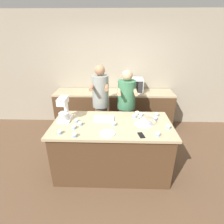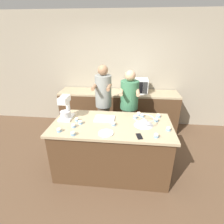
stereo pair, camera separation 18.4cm
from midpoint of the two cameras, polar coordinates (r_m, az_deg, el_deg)
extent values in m
plane|color=brown|center=(3.28, -1.72, -17.85)|extent=(16.00, 16.00, 0.00)
cube|color=gray|center=(4.41, -0.50, 13.11)|extent=(10.00, 0.06, 2.70)
cube|color=#4C331E|center=(3.01, -1.82, -11.77)|extent=(1.81, 0.89, 0.86)
cube|color=tan|center=(2.77, -1.94, -4.21)|extent=(1.89, 0.95, 0.04)
cube|color=#4C331E|center=(4.34, -0.63, 0.44)|extent=(2.80, 0.60, 0.90)
cube|color=tan|center=(4.17, -0.66, 6.34)|extent=(2.80, 0.60, 0.04)
cylinder|color=brown|center=(3.68, -4.93, -4.44)|extent=(0.25, 0.25, 0.88)
cylinder|color=gray|center=(3.39, -5.37, 6.69)|extent=(0.31, 0.31, 0.61)
sphere|color=#936B4C|center=(3.29, -5.65, 13.39)|extent=(0.19, 0.19, 0.19)
cylinder|color=#936B4C|center=(3.21, -8.22, 8.08)|extent=(0.06, 0.34, 0.06)
cylinder|color=#936B4C|center=(3.17, -3.40, 8.11)|extent=(0.06, 0.34, 0.06)
cylinder|color=brown|center=(3.66, 2.98, -4.74)|extent=(0.27, 0.27, 0.85)
cylinder|color=#38704C|center=(3.38, 3.23, 5.68)|extent=(0.35, 0.35, 0.55)
sphere|color=tan|center=(3.28, 3.38, 11.87)|extent=(0.20, 0.20, 0.20)
cylinder|color=tan|center=(3.18, 0.68, 6.70)|extent=(0.06, 0.34, 0.06)
cylinder|color=tan|center=(3.19, 6.00, 6.62)|extent=(0.06, 0.34, 0.06)
cube|color=white|center=(3.01, -16.75, -2.14)|extent=(0.20, 0.30, 0.03)
cylinder|color=white|center=(3.05, -16.43, 1.23)|extent=(0.07, 0.07, 0.26)
cube|color=white|center=(2.87, -17.59, 3.48)|extent=(0.13, 0.26, 0.10)
cylinder|color=#BCBCC1|center=(2.95, -17.12, -1.24)|extent=(0.17, 0.17, 0.11)
cone|color=#BCBCC1|center=(2.75, 8.45, -2.77)|extent=(0.30, 0.30, 0.12)
torus|color=#BCBCC1|center=(2.73, 8.53, -1.71)|extent=(0.31, 0.31, 0.01)
cube|color=silver|center=(2.89, -4.42, -2.30)|extent=(0.33, 0.23, 0.02)
cube|color=white|center=(2.88, -4.44, -1.94)|extent=(0.27, 0.18, 0.02)
cube|color=silver|center=(4.13, 5.40, 8.67)|extent=(0.47, 0.32, 0.33)
cube|color=black|center=(3.97, 4.92, 8.06)|extent=(0.32, 0.01, 0.26)
cube|color=#2D2D2D|center=(3.98, 8.01, 7.98)|extent=(0.09, 0.01, 0.26)
cube|color=black|center=(2.47, 7.39, -7.55)|extent=(0.10, 0.16, 0.01)
cube|color=black|center=(2.47, 7.40, -7.44)|extent=(0.09, 0.14, 0.00)
cylinder|color=white|center=(2.49, -3.53, -7.00)|extent=(0.22, 0.22, 0.02)
cylinder|color=#759EC6|center=(2.97, 5.56, -1.53)|extent=(0.07, 0.07, 0.03)
ellipsoid|color=beige|center=(2.95, 5.58, -1.07)|extent=(0.07, 0.07, 0.04)
cylinder|color=#759EC6|center=(2.70, -1.26, -4.10)|extent=(0.07, 0.07, 0.03)
ellipsoid|color=beige|center=(2.69, -1.26, -3.62)|extent=(0.07, 0.07, 0.04)
cylinder|color=#759EC6|center=(2.87, -13.35, -2.99)|extent=(0.07, 0.07, 0.03)
ellipsoid|color=beige|center=(2.86, -13.40, -2.52)|extent=(0.07, 0.07, 0.04)
cylinder|color=#759EC6|center=(2.73, 16.08, -4.85)|extent=(0.07, 0.07, 0.03)
ellipsoid|color=beige|center=(2.72, 16.14, -4.37)|extent=(0.07, 0.07, 0.04)
cylinder|color=#759EC6|center=(2.94, 12.18, -2.27)|extent=(0.07, 0.07, 0.03)
ellipsoid|color=beige|center=(2.92, 12.22, -1.82)|extent=(0.07, 0.07, 0.04)
cylinder|color=#759EC6|center=(2.49, -14.15, -7.54)|extent=(0.07, 0.07, 0.03)
ellipsoid|color=beige|center=(2.48, -14.21, -7.03)|extent=(0.07, 0.07, 0.04)
cylinder|color=#759EC6|center=(2.70, -14.23, -4.99)|extent=(0.07, 0.07, 0.03)
ellipsoid|color=beige|center=(2.68, -14.29, -4.51)|extent=(0.07, 0.07, 0.04)
cylinder|color=#759EC6|center=(2.51, 12.67, -7.19)|extent=(0.07, 0.07, 0.03)
ellipsoid|color=beige|center=(2.49, 12.72, -6.68)|extent=(0.07, 0.07, 0.04)
cylinder|color=#759EC6|center=(3.09, 12.76, -0.93)|extent=(0.07, 0.07, 0.03)
ellipsoid|color=beige|center=(3.08, 12.81, -0.49)|extent=(0.07, 0.07, 0.04)
cylinder|color=#759EC6|center=(2.78, -12.13, -3.88)|extent=(0.07, 0.07, 0.03)
ellipsoid|color=beige|center=(2.76, -12.18, -3.40)|extent=(0.07, 0.07, 0.04)
cylinder|color=#759EC6|center=(3.03, 7.75, -1.03)|extent=(0.07, 0.07, 0.03)
ellipsoid|color=beige|center=(3.02, 7.78, -0.58)|extent=(0.07, 0.07, 0.04)
cylinder|color=#759EC6|center=(2.62, -18.62, -6.45)|extent=(0.07, 0.07, 0.03)
ellipsoid|color=beige|center=(2.61, -18.70, -5.96)|extent=(0.07, 0.07, 0.04)
cylinder|color=#759EC6|center=(3.08, 6.55, -0.52)|extent=(0.07, 0.07, 0.03)
ellipsoid|color=beige|center=(3.07, 6.57, -0.08)|extent=(0.07, 0.07, 0.04)
camera|label=1|loc=(0.09, -91.94, -0.87)|focal=28.00mm
camera|label=2|loc=(0.09, 88.06, 0.87)|focal=28.00mm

